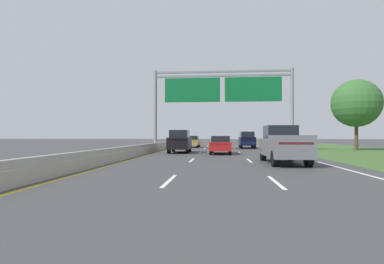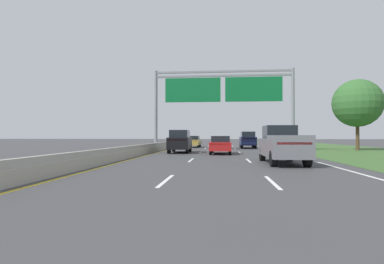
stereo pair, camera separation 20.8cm
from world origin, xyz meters
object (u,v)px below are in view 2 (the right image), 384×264
Objects in this scene: pickup_truck_grey at (282,145)px; car_black_left_lane_suv at (180,141)px; car_gold_left_lane_sedan at (193,141)px; overhead_sign_gantry at (223,93)px; car_red_centre_lane_sedan at (221,145)px; roadside_tree_mid at (357,103)px; car_navy_right_lane_suv at (248,140)px.

car_black_left_lane_suv is (-7.33, 10.38, 0.02)m from pickup_truck_grey.
pickup_truck_grey is 1.23× the size of car_gold_left_lane_sedan.
overhead_sign_gantry is 8.06m from car_red_centre_lane_sedan.
car_red_centre_lane_sedan is at bearing -92.20° from overhead_sign_gantry.
car_gold_left_lane_sedan is (-4.00, 8.68, -5.40)m from overhead_sign_gantry.
roadside_tree_mid reaches higher than car_gold_left_lane_sedan.
car_gold_left_lane_sedan is at bearing 15.65° from car_red_centre_lane_sedan.
pickup_truck_grey reaches higher than car_gold_left_lane_sedan.
pickup_truck_grey is 1.15× the size of car_navy_right_lane_suv.
car_navy_right_lane_suv is 13.38m from car_red_centre_lane_sedan.
pickup_truck_grey is 1.22× the size of car_red_centre_lane_sedan.
car_gold_left_lane_sedan is at bearing 16.21° from pickup_truck_grey.
car_red_centre_lane_sedan is (-3.52, 8.83, -0.26)m from pickup_truck_grey.
car_red_centre_lane_sedan is (-0.23, -5.99, -5.40)m from overhead_sign_gantry.
car_black_left_lane_suv reaches higher than car_red_centre_lane_sedan.
car_black_left_lane_suv reaches higher than car_gold_left_lane_sedan.
car_gold_left_lane_sedan is at bearing 159.14° from roadside_tree_mid.
car_black_left_lane_suv is at bearing 69.19° from car_red_centre_lane_sedan.
car_navy_right_lane_suv is at bearing -102.48° from car_gold_left_lane_sedan.
roadside_tree_mid is at bearing -109.76° from car_gold_left_lane_sedan.
car_navy_right_lane_suv is 1.06× the size of car_red_centre_lane_sedan.
car_red_centre_lane_sedan is 17.14m from roadside_tree_mid.
roadside_tree_mid is (18.55, 6.07, 4.01)m from car_black_left_lane_suv.
overhead_sign_gantry reaches higher than car_navy_right_lane_suv.
pickup_truck_grey is at bearing -179.36° from car_navy_right_lane_suv.
pickup_truck_grey is 1.14× the size of car_black_left_lane_suv.
car_navy_right_lane_suv is 0.99× the size of car_black_left_lane_suv.
car_gold_left_lane_sedan is 13.12m from car_black_left_lane_suv.
car_navy_right_lane_suv is (-0.06, 21.75, 0.02)m from pickup_truck_grey.
car_red_centre_lane_sedan is at bearing -152.69° from roadside_tree_mid.
car_navy_right_lane_suv is at bearing 65.04° from overhead_sign_gantry.
pickup_truck_grey is 24.60m from car_gold_left_lane_sedan.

